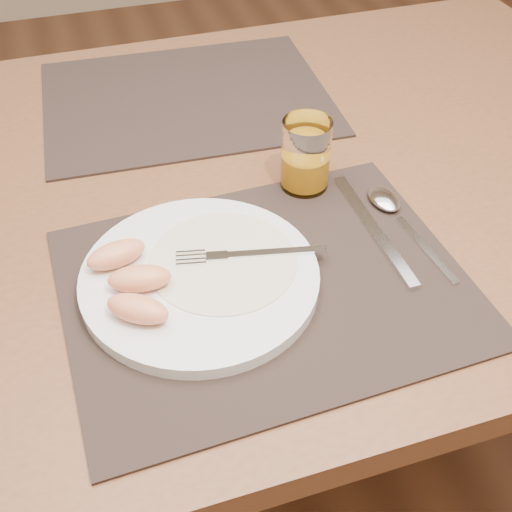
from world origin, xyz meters
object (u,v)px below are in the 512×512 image
object	(u,v)px
table	(234,220)
placemat_far	(186,98)
placemat_near	(266,286)
spoon	(390,206)
knife	(380,238)
plate	(200,278)
juice_glass	(306,158)
fork	(238,255)

from	to	relation	value
table	placemat_far	xyz separation A→B (m)	(-0.01, 0.22, 0.09)
placemat_near	placemat_far	size ratio (longest dim) A/B	1.00
spoon	placemat_far	bearing A→B (deg)	117.02
placemat_near	knife	world-z (taller)	knife
placemat_near	plate	xyz separation A→B (m)	(-0.07, 0.03, 0.01)
table	juice_glass	bearing A→B (deg)	-34.36
table	fork	xyz separation A→B (m)	(-0.05, -0.18, 0.11)
knife	spoon	bearing A→B (deg)	52.83
placemat_far	juice_glass	world-z (taller)	juice_glass
spoon	table	bearing A→B (deg)	140.57
knife	juice_glass	distance (m)	0.15
plate	fork	size ratio (longest dim) A/B	1.55
table	placemat_far	size ratio (longest dim) A/B	3.11
table	spoon	size ratio (longest dim) A/B	7.29
juice_glass	fork	bearing A→B (deg)	-136.05
table	juice_glass	xyz separation A→B (m)	(0.08, -0.06, 0.13)
spoon	fork	bearing A→B (deg)	-168.97
spoon	plate	bearing A→B (deg)	-168.31
placemat_far	juice_glass	bearing A→B (deg)	-70.67
placemat_near	table	bearing A→B (deg)	83.79
placemat_near	spoon	size ratio (longest dim) A/B	2.34
fork	knife	xyz separation A→B (m)	(0.18, -0.01, -0.02)
juice_glass	plate	bearing A→B (deg)	-142.38
table	placemat_near	world-z (taller)	placemat_near
juice_glass	spoon	bearing A→B (deg)	-43.76
placemat_far	spoon	size ratio (longest dim) A/B	2.34
placemat_near	plate	world-z (taller)	plate
placemat_near	juice_glass	distance (m)	0.20
table	plate	size ratio (longest dim) A/B	5.19
placemat_near	knife	distance (m)	0.16
placemat_near	spoon	world-z (taller)	spoon
plate	fork	xyz separation A→B (m)	(0.05, 0.01, 0.01)
placemat_far	fork	bearing A→B (deg)	-94.54
table	knife	distance (m)	0.25
table	knife	world-z (taller)	knife
table	juice_glass	distance (m)	0.17
plate	knife	world-z (taller)	plate
placemat_far	juice_glass	xyz separation A→B (m)	(0.10, -0.28, 0.04)
spoon	placemat_near	bearing A→B (deg)	-157.67
fork	juice_glass	xyz separation A→B (m)	(0.13, 0.12, 0.02)
knife	plate	bearing A→B (deg)	-178.63
table	placemat_near	bearing A→B (deg)	-96.21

